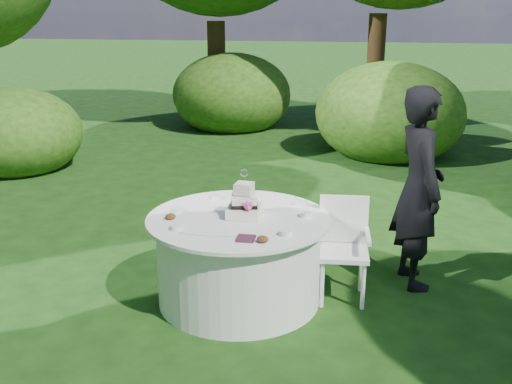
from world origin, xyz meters
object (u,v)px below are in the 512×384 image
at_px(napkins, 246,238).
at_px(chair, 343,241).
at_px(table, 239,259).
at_px(guest, 419,188).
at_px(cake, 244,204).

height_order(napkins, chair, chair).
bearing_deg(table, guest, 22.63).
xyz_separation_m(napkins, chair, (0.72, 0.74, -0.26)).
relative_size(cake, chair, 0.46).
bearing_deg(table, napkins, -72.21).
bearing_deg(chair, guest, 30.82).
bearing_deg(table, cake, 20.72).
bearing_deg(cake, chair, 15.69).
height_order(guest, chair, guest).
height_order(table, cake, cake).
bearing_deg(cake, table, -159.28).
height_order(napkins, table, napkins).
relative_size(table, chair, 1.75).
bearing_deg(chair, cake, -164.31).
xyz_separation_m(cake, chair, (0.83, 0.23, -0.36)).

